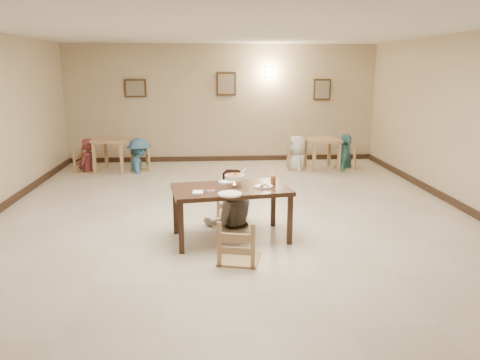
{
  "coord_description": "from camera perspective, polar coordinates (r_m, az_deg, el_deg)",
  "views": [
    {
      "loc": [
        -0.42,
        -7.22,
        2.4
      ],
      "look_at": [
        0.07,
        -0.41,
        0.76
      ],
      "focal_mm": 35.0,
      "sensor_mm": 36.0,
      "label": 1
    }
  ],
  "objects": [
    {
      "name": "chili_dish",
      "position": [
        6.39,
        -3.58,
        -1.3
      ],
      "size": [
        0.1,
        0.1,
        0.02
      ],
      "color": "white",
      "rests_on": "main_table"
    },
    {
      "name": "chair_near",
      "position": [
        5.89,
        -0.11,
        -4.93
      ],
      "size": [
        0.51,
        0.51,
        1.08
      ],
      "rotation": [
        0.0,
        0.0,
        2.9
      ],
      "color": "tan",
      "rests_on": "floor"
    },
    {
      "name": "bg_table_left",
      "position": [
        11.44,
        -15.24,
        4.2
      ],
      "size": [
        0.93,
        0.93,
        0.78
      ],
      "rotation": [
        0.0,
        0.0,
        -0.21
      ],
      "color": "tan",
      "rests_on": "floor"
    },
    {
      "name": "rice_plate_near",
      "position": [
        6.2,
        -1.23,
        -1.68
      ],
      "size": [
        0.32,
        0.32,
        0.07
      ],
      "color": "white",
      "rests_on": "main_table"
    },
    {
      "name": "bg_diner_b",
      "position": [
        11.31,
        -12.28,
        5.02
      ],
      "size": [
        0.79,
        1.12,
        1.58
      ],
      "primitive_type": "imported",
      "rotation": [
        0.0,
        0.0,
        1.79
      ],
      "color": "teal",
      "rests_on": "floor"
    },
    {
      "name": "bg_chair_rr",
      "position": [
        11.71,
        12.74,
        4.04
      ],
      "size": [
        0.51,
        0.51,
        1.09
      ],
      "rotation": [
        0.0,
        0.0,
        -1.95
      ],
      "color": "tan",
      "rests_on": "floor"
    },
    {
      "name": "bg_chair_lr",
      "position": [
        11.36,
        -12.2,
        3.38
      ],
      "size": [
        0.44,
        0.44,
        0.93
      ],
      "rotation": [
        0.0,
        0.0,
        -1.29
      ],
      "color": "tan",
      "rests_on": "floor"
    },
    {
      "name": "curry_warmer",
      "position": [
        6.58,
        -0.67,
        0.36
      ],
      "size": [
        0.31,
        0.27,
        0.25
      ],
      "color": "silver",
      "rests_on": "main_table"
    },
    {
      "name": "baseboard_back",
      "position": [
        12.42,
        -2.1,
        2.64
      ],
      "size": [
        8.0,
        0.06,
        0.12
      ],
      "primitive_type": "cube",
      "color": "black",
      "rests_on": "floor"
    },
    {
      "name": "bg_table_right",
      "position": [
        11.47,
        10.0,
        4.3
      ],
      "size": [
        0.83,
        0.83,
        0.74
      ],
      "rotation": [
        0.0,
        0.0,
        0.12
      ],
      "color": "tan",
      "rests_on": "floor"
    },
    {
      "name": "picture_a",
      "position": [
        12.32,
        -12.65,
        10.86
      ],
      "size": [
        0.55,
        0.04,
        0.45
      ],
      "color": "#352313",
      "rests_on": "wall_back"
    },
    {
      "name": "fried_plate",
      "position": [
        6.6,
        2.89,
        -0.72
      ],
      "size": [
        0.27,
        0.27,
        0.06
      ],
      "color": "white",
      "rests_on": "main_table"
    },
    {
      "name": "bg_chair_ll",
      "position": [
        11.52,
        -18.2,
        3.4
      ],
      "size": [
        0.48,
        0.48,
        1.03
      ],
      "rotation": [
        0.0,
        0.0,
        1.35
      ],
      "color": "tan",
      "rests_on": "floor"
    },
    {
      "name": "rice_plate_far",
      "position": [
        6.86,
        -1.57,
        -0.22
      ],
      "size": [
        0.26,
        0.26,
        0.06
      ],
      "color": "white",
      "rests_on": "main_table"
    },
    {
      "name": "main_table",
      "position": [
        6.6,
        -1.12,
        -1.6
      ],
      "size": [
        1.74,
        1.15,
        0.76
      ],
      "rotation": [
        0.0,
        0.0,
        0.15
      ],
      "color": "#351F14",
      "rests_on": "floor"
    },
    {
      "name": "picture_b",
      "position": [
        12.2,
        -1.7,
        11.62
      ],
      "size": [
        0.5,
        0.04,
        0.6
      ],
      "color": "#352313",
      "rests_on": "wall_back"
    },
    {
      "name": "wall_back",
      "position": [
        12.26,
        -2.17,
        9.29
      ],
      "size": [
        10.0,
        0.0,
        10.0
      ],
      "primitive_type": "plane",
      "rotation": [
        1.57,
        0.0,
        0.0
      ],
      "color": "tan",
      "rests_on": "floor"
    },
    {
      "name": "drink_glass",
      "position": [
        6.75,
        4.04,
        0.02
      ],
      "size": [
        0.08,
        0.08,
        0.15
      ],
      "color": "white",
      "rests_on": "main_table"
    },
    {
      "name": "bg_chair_rl",
      "position": [
        11.41,
        7.01,
        3.79
      ],
      "size": [
        0.47,
        0.47,
        0.99
      ],
      "rotation": [
        0.0,
        0.0,
        1.49
      ],
      "color": "tan",
      "rests_on": "floor"
    },
    {
      "name": "wall_front",
      "position": [
        2.43,
        6.28,
        -8.29
      ],
      "size": [
        10.0,
        0.0,
        10.0
      ],
      "primitive_type": "plane",
      "rotation": [
        -1.57,
        0.0,
        0.0
      ],
      "color": "tan",
      "rests_on": "floor"
    },
    {
      "name": "wall_sconce",
      "position": [
        12.29,
        3.55,
        13.02
      ],
      "size": [
        0.16,
        0.05,
        0.22
      ],
      "primitive_type": "cube",
      "color": "#FFD88C",
      "rests_on": "wall_back"
    },
    {
      "name": "bg_diner_c",
      "position": [
        11.36,
        7.05,
        5.36
      ],
      "size": [
        0.52,
        0.8,
        1.62
      ],
      "primitive_type": "imported",
      "rotation": [
        0.0,
        0.0,
        4.7
      ],
      "color": "silver",
      "rests_on": "floor"
    },
    {
      "name": "baseboard_right",
      "position": [
        8.77,
        26.18,
        -3.39
      ],
      "size": [
        0.06,
        10.0,
        0.12
      ],
      "primitive_type": "cube",
      "color": "black",
      "rests_on": "floor"
    },
    {
      "name": "main_diner",
      "position": [
        7.19,
        -1.26,
        1.33
      ],
      "size": [
        0.97,
        0.83,
        1.77
      ],
      "primitive_type": "imported",
      "rotation": [
        0.0,
        0.0,
        3.34
      ],
      "color": "gray",
      "rests_on": "floor"
    },
    {
      "name": "picture_c",
      "position": [
        12.56,
        9.98,
        10.8
      ],
      "size": [
        0.45,
        0.04,
        0.55
      ],
      "color": "#352313",
      "rests_on": "wall_back"
    },
    {
      "name": "ceiling",
      "position": [
        7.26,
        -0.81,
        18.25
      ],
      "size": [
        10.0,
        10.0,
        0.0
      ],
      "primitive_type": "plane",
      "color": "silver",
      "rests_on": "wall_back"
    },
    {
      "name": "napkin_cutlery",
      "position": [
        6.27,
        -5.13,
        -1.56
      ],
      "size": [
        0.18,
        0.28,
        0.03
      ],
      "color": "white",
      "rests_on": "main_table"
    },
    {
      "name": "bg_diner_a",
      "position": [
        11.48,
        -18.31,
        4.81
      ],
      "size": [
        0.51,
        0.66,
        1.6
      ],
      "primitive_type": "imported",
      "rotation": [
        0.0,
        0.0,
        4.47
      ],
      "color": "maroon",
      "rests_on": "floor"
    },
    {
      "name": "floor",
      "position": [
        7.62,
        -0.73,
        -4.85
      ],
      "size": [
        10.0,
        10.0,
        0.0
      ],
      "primitive_type": "plane",
      "color": "#C1B49F",
      "rests_on": "ground"
    },
    {
      "name": "chair_far",
      "position": [
        7.39,
        -1.03,
        -1.49
      ],
      "size": [
        0.46,
        0.46,
        0.98
      ],
      "rotation": [
        0.0,
        0.0,
        0.11
      ],
      "color": "tan",
      "rests_on": "floor"
    },
    {
      "name": "bg_diner_d",
      "position": [
        11.66,
        12.82,
        5.5
      ],
      "size": [
        0.75,
        1.07,
        1.68
      ],
      "primitive_type": "imported",
      "rotation": [
        0.0,
        0.0,
        1.18
      ],
      "color": "teal",
      "rests_on": "floor"
    }
  ]
}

